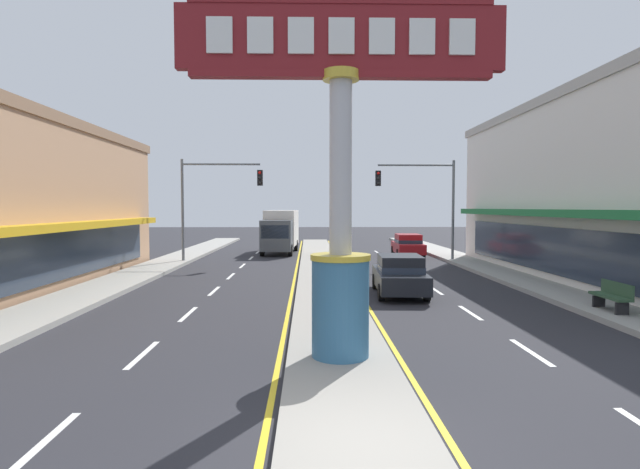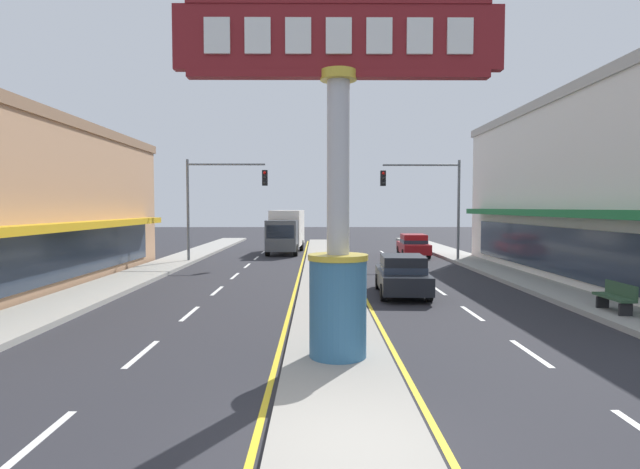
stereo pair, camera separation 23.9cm
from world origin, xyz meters
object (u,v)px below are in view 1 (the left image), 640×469
Objects in this scene: traffic_light_left_side at (212,192)px; district_sign at (341,178)px; sedan_far_right_lane at (408,245)px; street_bench at (612,295)px; traffic_light_right_side at (425,192)px; sedan_near_left_lane at (400,274)px; box_truck_near_right_lane at (281,230)px.

district_sign is at bearing -71.98° from traffic_light_left_side.
street_bench is (2.52, -19.16, -0.14)m from sedan_far_right_lane.
sedan_near_left_lane is at bearing -107.23° from traffic_light_right_side.
traffic_light_left_side is at bearing -162.39° from sedan_far_right_lane.
sedan_near_left_lane is 7.06m from street_bench.
sedan_near_left_lane reaches higher than street_bench.
box_truck_near_right_lane is 1.60× the size of sedan_near_left_lane.
district_sign is at bearing -84.20° from box_truck_near_right_lane.
traffic_light_left_side is 12.78m from traffic_light_right_side.
district_sign is at bearing -108.35° from sedan_near_left_lane.
sedan_near_left_lane is at bearing 145.52° from street_bench.
box_truck_near_right_lane is 9.41m from sedan_far_right_lane.
traffic_light_right_side reaches higher than sedan_far_right_lane.
sedan_far_right_lane is 0.99× the size of sedan_near_left_lane.
sedan_near_left_lane is at bearing -102.28° from sedan_far_right_lane.
street_bench is at bearing -82.51° from sedan_far_right_lane.
box_truck_near_right_lane is 19.16m from sedan_near_left_lane.
traffic_light_left_side is at bearing -117.25° from box_truck_near_right_lane.
sedan_far_right_lane is at bearing 94.57° from traffic_light_right_side.
street_bench is at bearing -63.07° from box_truck_near_right_lane.
district_sign is 24.58m from sedan_far_right_lane.
traffic_light_right_side is 1.42× the size of sedan_far_right_lane.
traffic_light_right_side is 11.62m from box_truck_near_right_lane.
box_truck_near_right_lane is (-2.72, 26.76, -2.26)m from district_sign.
sedan_near_left_lane is (2.80, 8.44, -3.17)m from district_sign.
box_truck_near_right_lane is 4.38× the size of street_bench.
district_sign reaches higher than sedan_near_left_lane.
sedan_far_right_lane is at bearing 75.51° from district_sign.
traffic_light_right_side is at bearing -36.57° from box_truck_near_right_lane.
sedan_far_right_lane is (8.82, -3.16, -0.91)m from box_truck_near_right_lane.
sedan_far_right_lane is at bearing 17.61° from traffic_light_left_side.
district_sign is 1.72× the size of sedan_near_left_lane.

